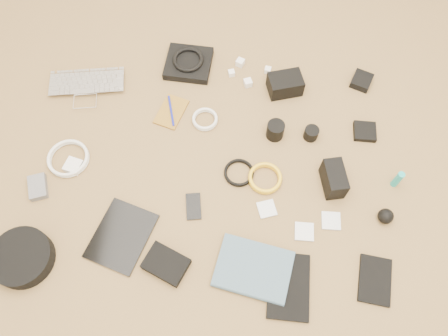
# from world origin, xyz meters

# --- Properties ---
(laptop) EXTENTS (0.34, 0.26, 0.02)m
(laptop) POSITION_xyz_m (-0.55, 0.33, 0.01)
(laptop) COLOR silver
(laptop) RESTS_ON ground
(headphone_pouch) EXTENTS (0.21, 0.20, 0.03)m
(headphone_pouch) POSITION_xyz_m (-0.14, 0.50, 0.02)
(headphone_pouch) COLOR black
(headphone_pouch) RESTS_ON ground
(headphones) EXTENTS (0.17, 0.17, 0.02)m
(headphones) POSITION_xyz_m (-0.14, 0.50, 0.04)
(headphones) COLOR black
(headphones) RESTS_ON headphone_pouch
(charger_a) EXTENTS (0.03, 0.03, 0.02)m
(charger_a) POSITION_xyz_m (0.05, 0.47, 0.01)
(charger_a) COLOR white
(charger_a) RESTS_ON ground
(charger_b) EXTENTS (0.04, 0.04, 0.03)m
(charger_b) POSITION_xyz_m (0.09, 0.52, 0.01)
(charger_b) COLOR white
(charger_b) RESTS_ON ground
(charger_c) EXTENTS (0.03, 0.03, 0.02)m
(charger_c) POSITION_xyz_m (0.21, 0.49, 0.01)
(charger_c) COLOR white
(charger_c) RESTS_ON ground
(charger_d) EXTENTS (0.04, 0.04, 0.03)m
(charger_d) POSITION_xyz_m (0.12, 0.42, 0.01)
(charger_d) COLOR white
(charger_d) RESTS_ON ground
(dslr_camera) EXTENTS (0.16, 0.13, 0.08)m
(dslr_camera) POSITION_xyz_m (0.28, 0.40, 0.04)
(dslr_camera) COLOR black
(dslr_camera) RESTS_ON ground
(lens_pouch) EXTENTS (0.11, 0.11, 0.03)m
(lens_pouch) POSITION_xyz_m (0.61, 0.46, 0.02)
(lens_pouch) COLOR black
(lens_pouch) RESTS_ON ground
(notebook_olive) EXTENTS (0.14, 0.17, 0.01)m
(notebook_olive) POSITION_xyz_m (-0.18, 0.26, 0.00)
(notebook_olive) COLOR olive
(notebook_olive) RESTS_ON ground
(pen_blue) EXTENTS (0.05, 0.14, 0.01)m
(pen_blue) POSITION_xyz_m (-0.18, 0.26, 0.01)
(pen_blue) COLOR #141DA9
(pen_blue) RESTS_ON notebook_olive
(cable_white_a) EXTENTS (0.14, 0.14, 0.01)m
(cable_white_a) POSITION_xyz_m (-0.04, 0.22, 0.01)
(cable_white_a) COLOR white
(cable_white_a) RESTS_ON ground
(lens_a) EXTENTS (0.09, 0.09, 0.07)m
(lens_a) POSITION_xyz_m (0.24, 0.18, 0.04)
(lens_a) COLOR black
(lens_a) RESTS_ON ground
(lens_b) EXTENTS (0.08, 0.08, 0.05)m
(lens_b) POSITION_xyz_m (0.39, 0.18, 0.03)
(lens_b) COLOR black
(lens_b) RESTS_ON ground
(card_reader) EXTENTS (0.09, 0.09, 0.02)m
(card_reader) POSITION_xyz_m (0.60, 0.21, 0.01)
(card_reader) COLOR black
(card_reader) RESTS_ON ground
(power_brick) EXTENTS (0.07, 0.07, 0.03)m
(power_brick) POSITION_xyz_m (-0.53, -0.02, 0.01)
(power_brick) COLOR white
(power_brick) RESTS_ON ground
(cable_white_b) EXTENTS (0.20, 0.20, 0.01)m
(cable_white_b) POSITION_xyz_m (-0.56, 0.01, 0.01)
(cable_white_b) COLOR white
(cable_white_b) RESTS_ON ground
(cable_black) EXTENTS (0.12, 0.12, 0.01)m
(cable_black) POSITION_xyz_m (0.11, -0.01, 0.01)
(cable_black) COLOR black
(cable_black) RESTS_ON ground
(cable_yellow) EXTENTS (0.16, 0.16, 0.01)m
(cable_yellow) POSITION_xyz_m (0.21, -0.02, 0.01)
(cable_yellow) COLOR yellow
(cable_yellow) RESTS_ON ground
(flash) EXTENTS (0.09, 0.14, 0.10)m
(flash) POSITION_xyz_m (0.46, -0.02, 0.05)
(flash) COLOR black
(flash) RESTS_ON ground
(lens_cleaner) EXTENTS (0.03, 0.03, 0.09)m
(lens_cleaner) POSITION_xyz_m (0.70, -0.01, 0.04)
(lens_cleaner) COLOR #19A4A3
(lens_cleaner) RESTS_ON ground
(battery_charger) EXTENTS (0.09, 0.11, 0.03)m
(battery_charger) POSITION_xyz_m (-0.64, -0.12, 0.01)
(battery_charger) COLOR slate
(battery_charger) RESTS_ON ground
(tablet) EXTENTS (0.25, 0.29, 0.01)m
(tablet) POSITION_xyz_m (-0.30, -0.28, 0.01)
(tablet) COLOR black
(tablet) RESTS_ON ground
(phone) EXTENTS (0.07, 0.11, 0.01)m
(phone) POSITION_xyz_m (-0.05, -0.15, 0.00)
(phone) COLOR black
(phone) RESTS_ON ground
(filter_case_left) EXTENTS (0.08, 0.08, 0.01)m
(filter_case_left) POSITION_xyz_m (0.22, -0.14, 0.00)
(filter_case_left) COLOR silver
(filter_case_left) RESTS_ON ground
(filter_case_mid) EXTENTS (0.07, 0.07, 0.01)m
(filter_case_mid) POSITION_xyz_m (0.36, -0.22, 0.00)
(filter_case_mid) COLOR silver
(filter_case_mid) RESTS_ON ground
(filter_case_right) EXTENTS (0.07, 0.07, 0.01)m
(filter_case_right) POSITION_xyz_m (0.46, -0.17, 0.00)
(filter_case_right) COLOR silver
(filter_case_right) RESTS_ON ground
(air_blower) EXTENTS (0.06, 0.06, 0.06)m
(air_blower) POSITION_xyz_m (0.65, -0.15, 0.03)
(air_blower) COLOR black
(air_blower) RESTS_ON ground
(headphone_case) EXTENTS (0.27, 0.27, 0.06)m
(headphone_case) POSITION_xyz_m (-0.62, -0.39, 0.03)
(headphone_case) COLOR black
(headphone_case) RESTS_ON ground
(drive_case) EXTENTS (0.17, 0.15, 0.04)m
(drive_case) POSITION_xyz_m (-0.12, -0.38, 0.02)
(drive_case) COLOR black
(drive_case) RESTS_ON ground
(paperback) EXTENTS (0.29, 0.24, 0.03)m
(paperback) POSITION_xyz_m (0.16, -0.46, 0.01)
(paperback) COLOR #415B6E
(paperback) RESTS_ON ground
(notebook_black_a) EXTENTS (0.15, 0.23, 0.02)m
(notebook_black_a) POSITION_xyz_m (0.30, -0.42, 0.01)
(notebook_black_a) COLOR black
(notebook_black_a) RESTS_ON ground
(notebook_black_b) EXTENTS (0.13, 0.18, 0.01)m
(notebook_black_b) POSITION_xyz_m (0.60, -0.38, 0.01)
(notebook_black_b) COLOR black
(notebook_black_b) RESTS_ON ground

